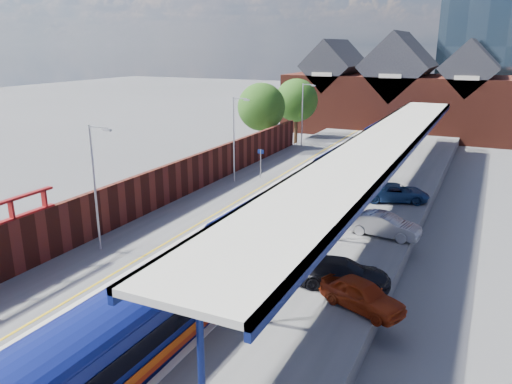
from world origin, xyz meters
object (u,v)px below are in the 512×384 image
(train, at_px, (330,177))
(parked_car_dark, at_px, (342,273))
(parked_car_blue, at_px, (396,192))
(lamp_post_d, at_px, (303,112))
(parked_car_silver, at_px, (384,225))
(parked_car_red, at_px, (362,295))
(lamp_post_c, at_px, (235,134))
(platform_sign, at_px, (261,159))
(lamp_post_b, at_px, (96,181))

(train, bearing_deg, parked_car_dark, -70.50)
(parked_car_blue, bearing_deg, lamp_post_d, 21.51)
(lamp_post_d, xyz_separation_m, parked_car_silver, (13.73, -23.13, -3.30))
(train, xyz_separation_m, parked_car_blue, (5.21, -0.51, -0.47))
(parked_car_red, xyz_separation_m, parked_car_dark, (-1.38, 1.73, -0.00))
(lamp_post_c, xyz_separation_m, parked_car_blue, (13.06, 0.27, -3.34))
(platform_sign, xyz_separation_m, parked_car_silver, (12.36, -9.13, -0.99))
(parked_car_red, relative_size, parked_car_silver, 0.92)
(lamp_post_d, height_order, platform_sign, lamp_post_d)
(platform_sign, bearing_deg, train, -10.66)
(lamp_post_d, bearing_deg, lamp_post_c, -90.00)
(train, xyz_separation_m, platform_sign, (-6.49, 1.22, 0.57))
(parked_car_dark, bearing_deg, parked_car_red, -155.43)
(lamp_post_d, bearing_deg, parked_car_red, -65.55)
(train, relative_size, parked_car_dark, 14.53)
(lamp_post_c, bearing_deg, lamp_post_b, -90.00)
(lamp_post_c, distance_m, parked_car_silver, 15.82)
(train, bearing_deg, lamp_post_b, -115.09)
(train, height_order, lamp_post_c, lamp_post_c)
(parked_car_red, bearing_deg, parked_car_blue, 28.59)
(lamp_post_b, height_order, lamp_post_d, same)
(train, distance_m, parked_car_dark, 16.15)
(train, xyz_separation_m, lamp_post_d, (-7.86, 15.22, 2.87))
(parked_car_silver, distance_m, parked_car_dark, 7.33)
(train, xyz_separation_m, parked_car_dark, (5.39, -15.22, -0.46))
(lamp_post_d, xyz_separation_m, parked_car_red, (14.63, -32.18, -3.33))
(parked_car_red, bearing_deg, platform_sign, 59.28)
(parked_car_red, bearing_deg, parked_car_silver, 28.86)
(platform_sign, relative_size, parked_car_silver, 0.59)
(platform_sign, height_order, parked_car_dark, platform_sign)
(parked_car_silver, bearing_deg, parked_car_blue, 10.63)
(lamp_post_b, relative_size, parked_car_dark, 1.54)
(train, xyz_separation_m, parked_car_silver, (5.87, -7.91, -0.43))
(parked_car_red, distance_m, parked_car_silver, 9.09)
(parked_car_dark, xyz_separation_m, parked_car_blue, (-0.18, 14.71, -0.01))
(lamp_post_b, distance_m, platform_sign, 18.20)
(parked_car_red, relative_size, parked_car_blue, 0.83)
(lamp_post_d, relative_size, parked_car_red, 1.80)
(parked_car_silver, xyz_separation_m, parked_car_dark, (-0.48, -7.31, -0.04))
(parked_car_red, bearing_deg, train, 44.93)
(train, distance_m, lamp_post_d, 17.37)
(lamp_post_b, bearing_deg, parked_car_silver, 32.86)
(parked_car_silver, bearing_deg, parked_car_red, -168.77)
(lamp_post_c, distance_m, lamp_post_d, 16.00)
(lamp_post_d, distance_m, parked_car_silver, 27.10)
(parked_car_silver, distance_m, parked_car_blue, 7.43)
(lamp_post_c, relative_size, parked_car_red, 1.80)
(lamp_post_d, bearing_deg, parked_car_silver, -59.32)
(lamp_post_c, relative_size, parked_car_dark, 1.54)
(parked_car_silver, relative_size, parked_car_dark, 0.93)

